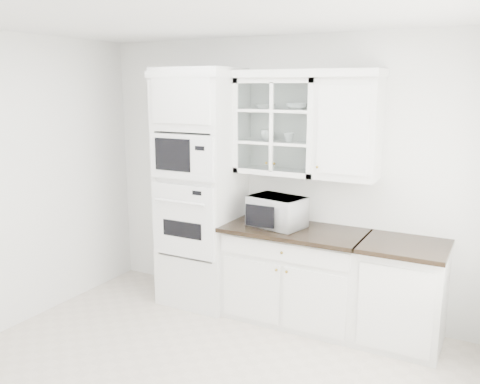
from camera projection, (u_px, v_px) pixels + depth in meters
The scene contains 12 objects.
room_shell at pixel (213, 146), 3.84m from camera, with size 4.00×3.50×2.70m.
oven_column at pixel (201, 189), 5.15m from camera, with size 0.76×0.68×2.40m.
base_cabinet_run at pixel (295, 274), 4.86m from camera, with size 1.32×0.67×0.92m.
extra_base_cabinet at pixel (402, 294), 4.39m from camera, with size 0.72×0.67×0.92m.
upper_cabinet_glass at pixel (279, 126), 4.80m from camera, with size 0.80×0.33×0.90m.
upper_cabinet_solid at pixel (348, 129), 4.49m from camera, with size 0.55×0.33×0.90m, color white.
crown_molding at pixel (268, 74), 4.73m from camera, with size 2.14×0.38×0.07m, color white.
countertop_microwave at pixel (278, 211), 4.80m from camera, with size 0.50×0.41×0.29m, color white.
bowl_a at pixel (266, 107), 4.81m from camera, with size 0.19×0.19×0.05m, color white.
bowl_b at pixel (297, 106), 4.69m from camera, with size 0.20×0.20×0.06m, color white.
cup_a at pixel (268, 135), 4.88m from camera, with size 0.14×0.14×0.11m, color white.
cup_b at pixel (289, 137), 4.77m from camera, with size 0.09×0.09×0.09m, color white.
Camera 1 is at (1.98, -2.85, 2.22)m, focal length 38.00 mm.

